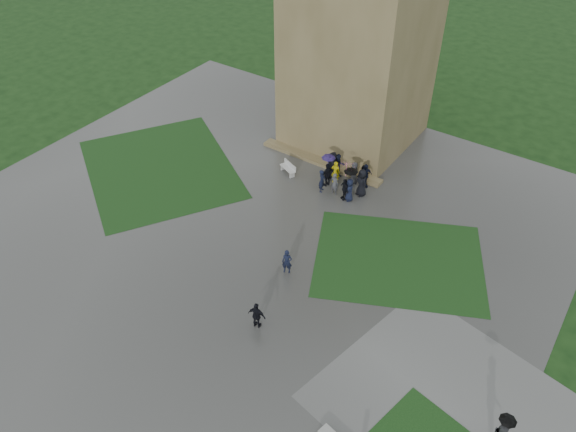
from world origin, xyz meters
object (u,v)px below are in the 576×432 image
Objects in this scene: bench at (288,168)px; pedestrian_near at (257,315)px; pedestrian_mid at (287,262)px; tower at (363,11)px.

pedestrian_near reaches higher than bench.
pedestrian_near is at bearing -100.51° from pedestrian_mid.
bench is 0.90× the size of pedestrian_near.
pedestrian_near is (6.02, -11.43, 0.37)m from bench.
bench is at bearing -99.77° from tower.
tower is 10.88m from bench.
tower is 12.93× the size of bench.
tower is 12.31× the size of pedestrian_mid.
bench is 0.95× the size of pedestrian_mid.
pedestrian_near is at bearing -74.84° from tower.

